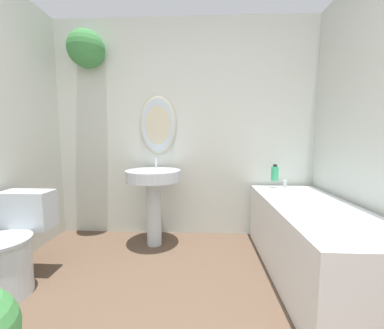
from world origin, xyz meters
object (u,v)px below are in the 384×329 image
toilet (10,249)px  pedestal_sink (153,188)px  bathtub (313,240)px  shampoo_bottle (275,173)px

toilet → pedestal_sink: (0.89, 0.77, 0.30)m
bathtub → shampoo_bottle: bearing=99.8°
toilet → pedestal_sink: bearing=40.9°
toilet → pedestal_sink: pedestal_sink is taller
bathtub → pedestal_sink: bearing=159.7°
toilet → shampoo_bottle: bearing=23.3°
pedestal_sink → shampoo_bottle: (1.26, 0.15, 0.14)m
pedestal_sink → shampoo_bottle: 1.28m
toilet → bathtub: 2.28m
toilet → shampoo_bottle: size_ratio=4.02×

